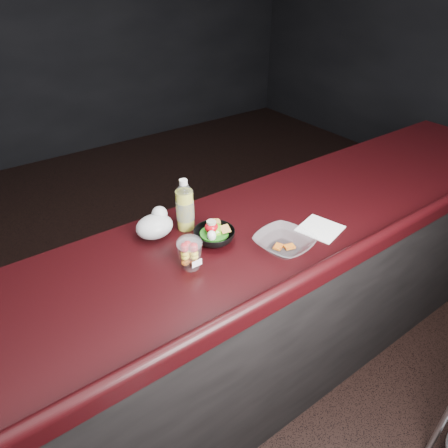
# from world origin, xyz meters

# --- Properties ---
(ground) EXTENTS (8.00, 8.00, 0.00)m
(ground) POSITION_xyz_m (0.00, 0.00, 0.00)
(ground) COLOR black
(ground) RESTS_ON ground
(room_shell) EXTENTS (8.00, 8.00, 8.00)m
(room_shell) POSITION_xyz_m (0.00, 0.00, 1.83)
(room_shell) COLOR black
(room_shell) RESTS_ON ground
(counter) EXTENTS (4.06, 0.71, 1.02)m
(counter) POSITION_xyz_m (0.00, 0.30, 0.51)
(counter) COLOR black
(counter) RESTS_ON ground
(lemonade_bottle) EXTENTS (0.07, 0.07, 0.23)m
(lemonade_bottle) POSITION_xyz_m (-0.05, 0.48, 1.11)
(lemonade_bottle) COLOR gold
(lemonade_bottle) RESTS_ON counter
(fruit_cup) EXTENTS (0.09, 0.09, 0.13)m
(fruit_cup) POSITION_xyz_m (-0.17, 0.25, 1.09)
(fruit_cup) COLOR white
(fruit_cup) RESTS_ON counter
(green_apple) EXTENTS (0.08, 0.08, 0.08)m
(green_apple) POSITION_xyz_m (0.01, 0.34, 1.06)
(green_apple) COLOR #2A7F0E
(green_apple) RESTS_ON counter
(plastic_bag) EXTENTS (0.15, 0.13, 0.11)m
(plastic_bag) POSITION_xyz_m (-0.18, 0.51, 1.07)
(plastic_bag) COLOR silver
(plastic_bag) RESTS_ON counter
(snack_bowl) EXTENTS (0.20, 0.20, 0.09)m
(snack_bowl) POSITION_xyz_m (-0.01, 0.33, 1.05)
(snack_bowl) COLOR black
(snack_bowl) RESTS_ON counter
(takeout_bowl) EXTENTS (0.25, 0.25, 0.05)m
(takeout_bowl) POSITION_xyz_m (0.19, 0.13, 1.05)
(takeout_bowl) COLOR silver
(takeout_bowl) RESTS_ON counter
(paper_napkin) EXTENTS (0.20, 0.20, 0.00)m
(paper_napkin) POSITION_xyz_m (0.41, 0.14, 1.02)
(paper_napkin) COLOR white
(paper_napkin) RESTS_ON counter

